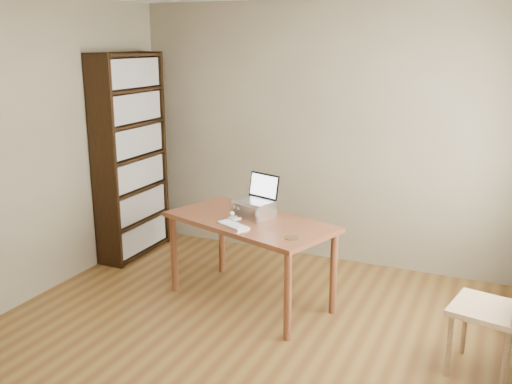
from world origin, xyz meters
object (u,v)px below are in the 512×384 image
object	(u,v)px
cat	(252,209)
chair	(501,302)
desk	(250,230)
bookshelf	(131,157)
laptop	(257,194)
keyboard	(233,225)

from	to	relation	value
cat	chair	world-z (taller)	chair
desk	cat	world-z (taller)	cat
bookshelf	laptop	bearing A→B (deg)	-15.34
desk	keyboard	distance (m)	0.25
bookshelf	cat	size ratio (longest dim) A/B	4.50
keyboard	desk	bearing A→B (deg)	102.84
cat	bookshelf	bearing A→B (deg)	-167.48
keyboard	cat	distance (m)	0.33
laptop	desk	bearing A→B (deg)	-71.87
desk	bookshelf	bearing A→B (deg)	178.44
desk	chair	distance (m)	2.02
desk	keyboard	world-z (taller)	keyboard
keyboard	chair	bearing A→B (deg)	22.52
laptop	chair	bearing A→B (deg)	4.21
keyboard	chair	size ratio (longest dim) A/B	0.32
desk	cat	bearing A→B (deg)	126.58
keyboard	cat	world-z (taller)	cat
bookshelf	laptop	size ratio (longest dim) A/B	5.69
laptop	chair	distance (m)	2.09
desk	cat	size ratio (longest dim) A/B	3.41
bookshelf	keyboard	xyz separation A→B (m)	(1.57, -0.80, -0.29)
cat	desk	bearing A→B (deg)	-42.52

